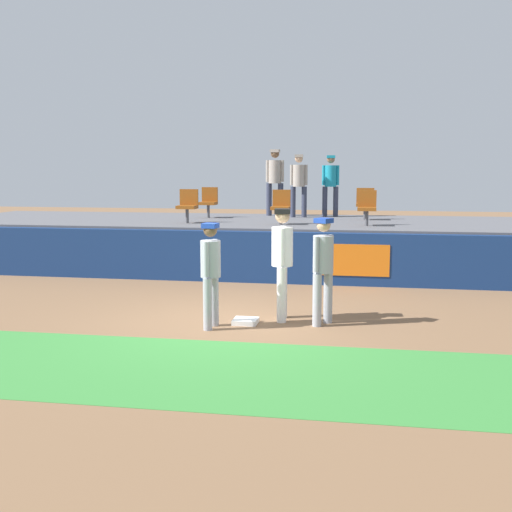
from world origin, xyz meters
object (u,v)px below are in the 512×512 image
Objects in this scene: player_runner_visitor at (211,268)px; spectator_casual at (299,181)px; player_fielder_home at (283,256)px; seat_front_right at (367,206)px; seat_front_center at (281,205)px; spectator_hooded at (275,177)px; seat_back_left at (209,201)px; seat_front_left at (188,204)px; seat_back_right at (365,202)px; first_base at (246,321)px; player_coach_visitor at (323,263)px; spectator_capped at (331,181)px.

player_runner_visitor is 0.98× the size of spectator_casual.
player_fielder_home is 2.25× the size of seat_front_right.
player_runner_visitor is at bearing -93.48° from seat_front_center.
spectator_hooded reaches higher than player_fielder_home.
seat_back_left reaches higher than player_fielder_home.
seat_front_center is (-0.71, 4.94, 0.58)m from player_fielder_home.
player_fielder_home is 2.25× the size of seat_back_left.
seat_front_left is at bearing 179.99° from seat_front_right.
spectator_hooded is 1.09× the size of spectator_casual.
seat_back_left is at bearing -180.00° from seat_back_right.
player_runner_visitor is at bearing -70.63° from seat_front_left.
player_fielder_home reaches higher than first_base.
seat_front_center is 2.70m from seat_back_right.
seat_front_center is 3.00m from spectator_hooded.
seat_back_right is (2.02, 1.80, 0.00)m from seat_front_center.
player_runner_visitor is 6.08m from seat_front_left.
seat_back_right is (0.61, 6.96, 0.66)m from player_coach_visitor.
seat_front_left is at bearing 179.99° from seat_front_center.
player_runner_visitor is (-0.49, -0.38, 0.94)m from first_base.
player_coach_visitor is 1.02× the size of spectator_capped.
seat_front_center is 0.49× the size of spectator_capped.
seat_back_right is at bearing 0.00° from seat_back_left.
player_fielder_home is 1.09× the size of spectator_casual.
player_runner_visitor is 8.71m from spectator_capped.
spectator_capped is at bearing 177.72° from player_runner_visitor.
spectator_casual is (-1.84, 0.57, 0.54)m from seat_back_right.
spectator_casual is (-0.53, 7.32, 1.12)m from player_fielder_home.
spectator_casual is (2.44, 0.57, 0.54)m from seat_back_left.
first_base is 6.11m from seat_front_left.
player_fielder_home is at bearing 34.13° from first_base.
seat_front_right and seat_front_left have the same top height.
seat_front_left reaches higher than player_coach_visitor.
player_runner_visitor is 1.83m from player_coach_visitor.
seat_front_center is (-0.15, 5.33, 1.63)m from first_base.
seat_front_center is at bearing -176.58° from player_runner_visitor.
spectator_hooded is (-1.28, 7.82, 1.21)m from player_fielder_home.
seat_front_right reaches higher than player_coach_visitor.
player_fielder_home reaches higher than player_runner_visitor.
seat_front_right is (1.36, 4.94, 0.58)m from player_fielder_home.
seat_front_left is (-4.42, 0.00, 0.00)m from seat_front_right.
player_coach_visitor is at bearing 113.97° from player_runner_visitor.
player_coach_visitor is at bearing 106.63° from spectator_hooded.
spectator_capped reaches higher than first_base.
spectator_hooded is at bearing -171.60° from player_runner_visitor.
spectator_casual is at bearing 179.32° from player_fielder_home.
first_base is 1.13m from player_runner_visitor.
player_runner_visitor is at bearing 74.95° from spectator_capped.
first_base is at bearing 77.94° from spectator_capped.
spectator_casual reaches higher than seat_front_center.
player_fielder_home is at bearing -58.25° from seat_front_left.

